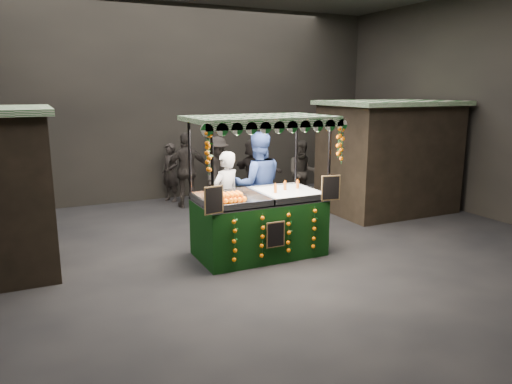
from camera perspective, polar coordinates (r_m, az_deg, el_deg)
name	(u,v)px	position (r m, az deg, el deg)	size (l,w,h in m)	color
ground	(244,255)	(8.53, -1.40, -7.49)	(12.00, 12.00, 0.00)	black
market_hall	(243,57)	(8.04, -1.53, 15.82)	(12.10, 10.10, 5.05)	black
neighbour_stall_right	(388,156)	(11.80, 15.42, 4.16)	(3.00, 2.20, 2.60)	black
juice_stall	(261,214)	(8.31, 0.55, -2.59)	(2.51, 1.47, 2.43)	black
vendor_grey	(226,197)	(9.01, -3.62, -0.65)	(0.75, 0.63, 1.74)	gray
vendor_blue	(258,185)	(9.35, 0.21, 0.86)	(1.15, 0.97, 2.07)	navy
shopper_1	(302,173)	(12.03, 5.54, 2.28)	(0.97, 0.88, 1.62)	black
shopper_2	(187,170)	(11.80, -8.20, 2.56)	(1.11, 0.55, 1.84)	black
shopper_3	(217,170)	(12.20, -4.63, 2.62)	(1.22, 1.22, 1.70)	#2E2825
shopper_5	(254,171)	(11.99, -0.20, 2.49)	(0.97, 1.65, 1.69)	black
shopper_6	(170,173)	(12.55, -10.15, 2.30)	(0.57, 0.65, 1.50)	#292421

